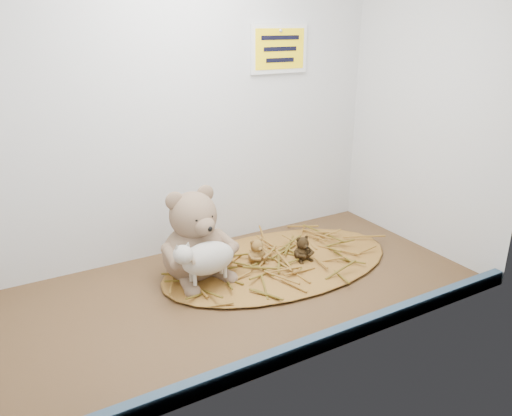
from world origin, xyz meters
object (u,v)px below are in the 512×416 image
toy_lamb (208,258)px  mini_teddy_tan (257,250)px  main_teddy (193,234)px  mini_teddy_brown (302,247)px

toy_lamb → mini_teddy_tan: toy_lamb is taller
main_teddy → mini_teddy_tan: (17.05, -2.44, -7.29)cm
main_teddy → toy_lamb: (0.00, -8.67, -2.94)cm
toy_lamb → mini_teddy_tan: size_ratio=2.46×
toy_lamb → mini_teddy_tan: 18.67cm
main_teddy → toy_lamb: size_ratio=1.40×
mini_teddy_tan → mini_teddy_brown: same height
main_teddy → mini_teddy_brown: 30.47cm
main_teddy → toy_lamb: bearing=-97.5°
mini_teddy_tan → toy_lamb: bearing=-163.2°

